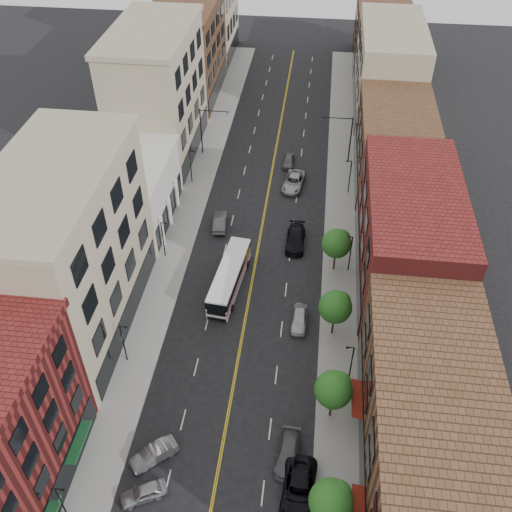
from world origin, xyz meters
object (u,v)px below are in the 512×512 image
at_px(car_lane_a, 296,239).
at_px(car_lane_b, 294,182).
at_px(car_lane_c, 288,161).
at_px(car_angle_b, 154,454).
at_px(car_angle_a, 143,493).
at_px(car_parked_mid, 288,454).
at_px(city_bus, 229,276).
at_px(car_parked_near, 299,489).
at_px(car_parked_far, 299,319).
at_px(car_lane_behind, 220,222).

bearing_deg(car_lane_a, car_lane_b, 95.28).
bearing_deg(car_lane_c, car_lane_b, -76.10).
distance_m(car_angle_b, car_lane_c, 48.97).
relative_size(car_angle_a, car_parked_mid, 0.81).
bearing_deg(car_parked_mid, car_lane_c, 98.27).
distance_m(car_angle_a, car_lane_c, 52.36).
distance_m(car_angle_a, car_lane_a, 35.08).
bearing_deg(car_angle_b, car_lane_b, 126.47).
relative_size(city_bus, car_parked_near, 1.91).
bearing_deg(car_lane_a, car_lane_c, 97.38).
height_order(car_angle_a, car_lane_b, car_lane_b).
distance_m(city_bus, car_parked_far, 9.50).
bearing_deg(car_lane_b, car_lane_c, 109.71).
bearing_deg(car_parked_mid, car_angle_a, -153.10).
relative_size(car_angle_a, car_lane_b, 0.67).
relative_size(car_lane_b, car_lane_c, 1.47).
xyz_separation_m(car_parked_near, car_lane_a, (-2.40, 31.86, -0.00)).
xyz_separation_m(city_bus, car_lane_c, (4.66, 26.63, -0.98)).
relative_size(car_parked_near, car_parked_mid, 1.23).
xyz_separation_m(car_angle_b, car_lane_b, (9.01, 42.74, 0.11)).
bearing_deg(car_lane_b, city_bus, -97.50).
height_order(city_bus, car_parked_near, city_bus).
bearing_deg(car_parked_mid, car_lane_a, 96.51).
bearing_deg(car_angle_b, car_parked_near, 40.64).
bearing_deg(car_angle_b, car_lane_behind, 137.95).
relative_size(car_parked_mid, car_lane_b, 0.83).
height_order(car_parked_far, car_lane_c, car_parked_far).
bearing_deg(car_lane_c, car_parked_mid, -83.51).
bearing_deg(city_bus, car_lane_c, 86.06).
bearing_deg(car_lane_c, car_lane_a, -80.74).
xyz_separation_m(car_parked_near, car_parked_mid, (-1.10, 3.10, -0.12)).
bearing_deg(car_lane_a, car_parked_near, -85.43).
height_order(car_angle_b, car_lane_b, car_lane_b).
bearing_deg(car_lane_c, car_angle_a, -96.46).
distance_m(car_angle_a, car_lane_behind, 36.01).
xyz_separation_m(car_lane_behind, car_lane_a, (9.87, -2.41, 0.05)).
relative_size(city_bus, car_parked_far, 2.63).
distance_m(car_parked_far, car_lane_c, 31.52).
distance_m(car_parked_mid, car_lane_a, 28.79).
bearing_deg(car_parked_far, car_parked_near, -85.80).
height_order(city_bus, car_parked_far, city_bus).
bearing_deg(car_parked_far, car_angle_a, -118.32).
relative_size(car_lane_behind, car_lane_a, 0.83).
relative_size(car_lane_a, car_lane_b, 0.97).
relative_size(car_lane_behind, car_lane_b, 0.81).
distance_m(car_parked_far, car_lane_behind, 19.15).
xyz_separation_m(car_angle_a, car_parked_mid, (11.40, 4.83, 0.03)).
distance_m(car_parked_near, car_parked_mid, 3.30).
bearing_deg(car_angle_a, car_lane_behind, 151.57).
bearing_deg(car_lane_a, car_lane_behind, 166.54).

